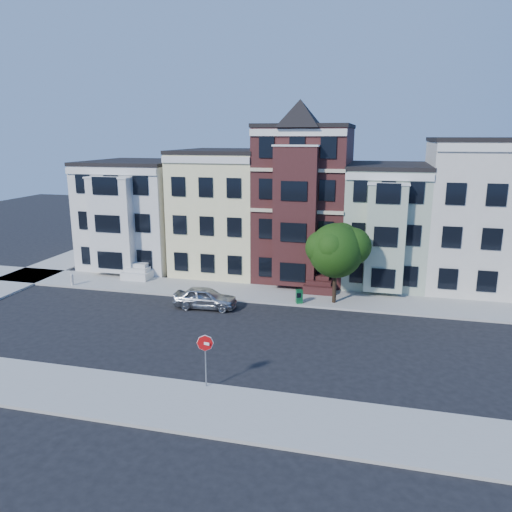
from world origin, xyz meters
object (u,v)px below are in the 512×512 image
(street_tree, at_px, (336,254))
(stop_sign, at_px, (206,358))
(parked_car, at_px, (205,298))
(newspaper_box, at_px, (299,296))
(fire_hydrant, at_px, (72,281))

(street_tree, height_order, stop_sign, street_tree)
(parked_car, distance_m, newspaper_box, 6.46)
(parked_car, bearing_deg, newspaper_box, -73.81)
(newspaper_box, xyz_separation_m, stop_sign, (-2.28, -12.70, 0.96))
(stop_sign, bearing_deg, street_tree, 79.98)
(street_tree, bearing_deg, stop_sign, -108.94)
(newspaper_box, height_order, stop_sign, stop_sign)
(fire_hydrant, bearing_deg, street_tree, 2.39)
(newspaper_box, height_order, fire_hydrant, newspaper_box)
(fire_hydrant, bearing_deg, stop_sign, -39.19)
(street_tree, bearing_deg, newspaper_box, -162.34)
(newspaper_box, bearing_deg, parked_car, 176.61)
(parked_car, relative_size, stop_sign, 1.50)
(newspaper_box, relative_size, stop_sign, 0.33)
(street_tree, distance_m, newspaper_box, 3.84)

